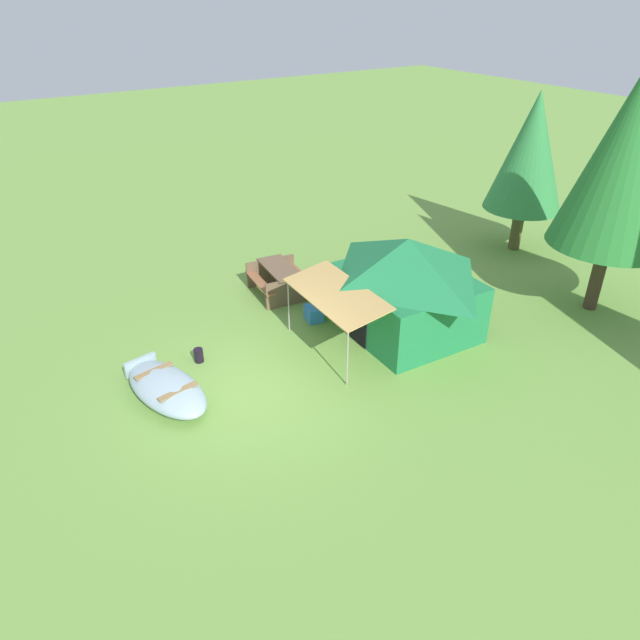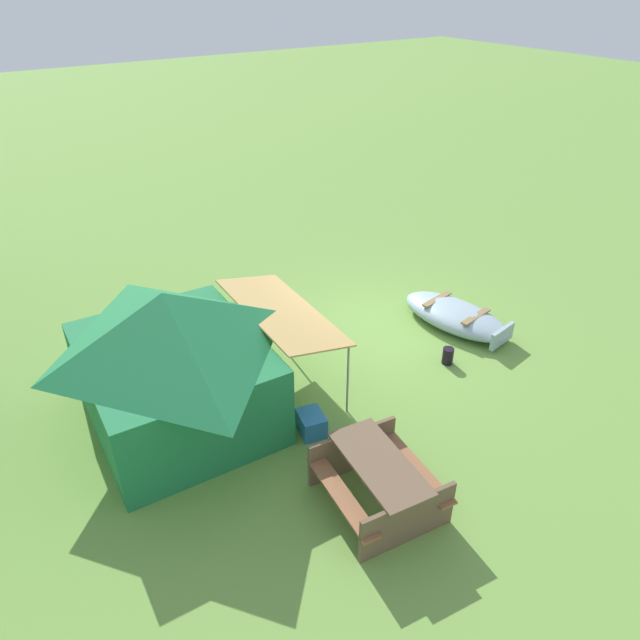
# 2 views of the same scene
# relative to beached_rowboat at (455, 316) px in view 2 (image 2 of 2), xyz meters

# --- Properties ---
(ground_plane) EXTENTS (80.00, 80.00, 0.00)m
(ground_plane) POSITION_rel_beached_rowboat_xyz_m (0.75, 1.56, -0.25)
(ground_plane) COLOR #6E9C42
(beached_rowboat) EXTENTS (2.56, 1.52, 0.47)m
(beached_rowboat) POSITION_rel_beached_rowboat_xyz_m (0.00, 0.00, 0.00)
(beached_rowboat) COLOR #94ABB7
(beached_rowboat) RESTS_ON ground_plane
(canvas_cabin_tent) EXTENTS (3.49, 4.10, 2.36)m
(canvas_cabin_tent) POSITION_rel_beached_rowboat_xyz_m (0.44, 5.84, 0.98)
(canvas_cabin_tent) COLOR #1F7843
(canvas_cabin_tent) RESTS_ON ground_plane
(picnic_table) EXTENTS (1.78, 1.60, 0.78)m
(picnic_table) POSITION_rel_beached_rowboat_xyz_m (-2.80, 4.26, 0.23)
(picnic_table) COLOR brown
(picnic_table) RESTS_ON ground_plane
(cooler_box) EXTENTS (0.55, 0.47, 0.37)m
(cooler_box) POSITION_rel_beached_rowboat_xyz_m (-1.08, 4.24, -0.06)
(cooler_box) COLOR #2B74BF
(cooler_box) RESTS_ON ground_plane
(fuel_can) EXTENTS (0.28, 0.28, 0.33)m
(fuel_can) POSITION_rel_beached_rowboat_xyz_m (-0.89, 1.07, -0.08)
(fuel_can) COLOR black
(fuel_can) RESTS_ON ground_plane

